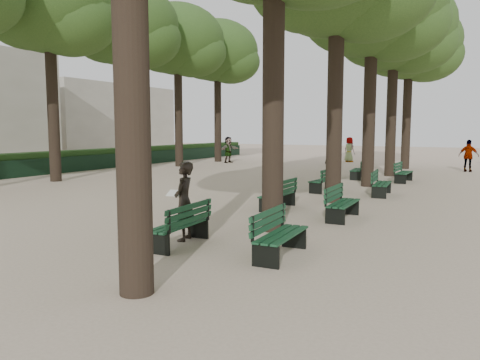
% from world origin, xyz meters
% --- Properties ---
extents(ground, '(120.00, 120.00, 0.00)m').
position_xyz_m(ground, '(0.00, 0.00, 0.00)').
color(ground, '#CAB299').
rests_on(ground, ground).
extents(tree_central_3, '(6.00, 6.00, 9.95)m').
position_xyz_m(tree_central_3, '(1.50, 13.00, 7.65)').
color(tree_central_3, '#33261C').
rests_on(tree_central_3, ground).
extents(tree_central_4, '(6.00, 6.00, 9.95)m').
position_xyz_m(tree_central_4, '(1.50, 18.00, 7.65)').
color(tree_central_4, '#33261C').
rests_on(tree_central_4, ground).
extents(tree_central_5, '(6.00, 6.00, 9.95)m').
position_xyz_m(tree_central_5, '(1.50, 23.00, 7.65)').
color(tree_central_5, '#33261C').
rests_on(tree_central_5, ground).
extents(tree_far_2, '(6.00, 6.00, 10.45)m').
position_xyz_m(tree_far_2, '(-12.00, 8.00, 8.14)').
color(tree_far_2, '#33261C').
rests_on(tree_far_2, ground).
extents(tree_far_3, '(6.00, 6.00, 10.45)m').
position_xyz_m(tree_far_3, '(-12.00, 13.00, 8.14)').
color(tree_far_3, '#33261C').
rests_on(tree_far_3, ground).
extents(tree_far_4, '(6.00, 6.00, 10.45)m').
position_xyz_m(tree_far_4, '(-12.00, 18.00, 8.14)').
color(tree_far_4, '#33261C').
rests_on(tree_far_4, ground).
extents(tree_far_5, '(6.00, 6.00, 10.45)m').
position_xyz_m(tree_far_5, '(-12.00, 23.00, 8.14)').
color(tree_far_5, '#33261C').
rests_on(tree_far_5, ground).
extents(bench_left_0, '(0.66, 1.83, 0.92)m').
position_xyz_m(bench_left_0, '(0.37, 0.69, 0.27)').
color(bench_left_0, black).
rests_on(bench_left_0, ground).
extents(bench_left_1, '(0.59, 1.81, 0.92)m').
position_xyz_m(bench_left_1, '(0.37, 5.92, 0.27)').
color(bench_left_1, black).
rests_on(bench_left_1, ground).
extents(bench_left_2, '(0.72, 1.84, 0.92)m').
position_xyz_m(bench_left_2, '(0.37, 10.45, 0.27)').
color(bench_left_2, black).
rests_on(bench_left_2, ground).
extents(bench_left_3, '(0.75, 1.85, 0.92)m').
position_xyz_m(bench_left_3, '(0.37, 15.84, 0.27)').
color(bench_left_3, black).
rests_on(bench_left_3, ground).
extents(bench_right_0, '(0.65, 1.82, 0.92)m').
position_xyz_m(bench_right_0, '(2.63, 0.89, 0.27)').
color(bench_right_0, black).
rests_on(bench_right_0, ground).
extents(bench_right_1, '(0.60, 1.81, 0.92)m').
position_xyz_m(bench_right_1, '(2.63, 5.22, 0.27)').
color(bench_right_1, black).
rests_on(bench_right_1, ground).
extents(bench_right_2, '(0.72, 1.84, 0.92)m').
position_xyz_m(bench_right_2, '(2.63, 10.39, 0.27)').
color(bench_right_2, black).
rests_on(bench_right_2, ground).
extents(bench_right_3, '(0.63, 1.82, 0.92)m').
position_xyz_m(bench_right_3, '(2.63, 15.38, 0.27)').
color(bench_right_3, black).
rests_on(bench_right_3, ground).
extents(man_with_map, '(0.70, 0.78, 1.77)m').
position_xyz_m(man_with_map, '(0.18, 1.15, 0.89)').
color(man_with_map, black).
rests_on(man_with_map, ground).
extents(pedestrian_c, '(1.14, 0.56, 1.85)m').
position_xyz_m(pedestrian_c, '(5.05, 22.57, 0.93)').
color(pedestrian_c, '#262628').
rests_on(pedestrian_c, ground).
extents(pedestrian_d, '(0.97, 0.73, 1.85)m').
position_xyz_m(pedestrian_d, '(-3.13, 27.20, 0.93)').
color(pedestrian_d, '#262628').
rests_on(pedestrian_d, ground).
extents(pedestrian_a, '(0.97, 0.87, 1.92)m').
position_xyz_m(pedestrian_a, '(-3.72, 24.68, 0.96)').
color(pedestrian_a, '#262628').
rests_on(pedestrian_a, ground).
extents(pedestrian_e, '(0.72, 1.81, 1.90)m').
position_xyz_m(pedestrian_e, '(-10.71, 22.33, 0.95)').
color(pedestrian_e, '#262628').
rests_on(pedestrian_e, ground).
extents(fence, '(0.08, 42.00, 0.90)m').
position_xyz_m(fence, '(-15.00, 11.00, 0.45)').
color(fence, black).
rests_on(fence, ground).
extents(hedge, '(1.20, 42.00, 1.20)m').
position_xyz_m(hedge, '(-15.70, 11.00, 0.60)').
color(hedge, '#1C4016').
rests_on(hedge, ground).
extents(building_far, '(12.00, 16.00, 7.00)m').
position_xyz_m(building_far, '(-33.00, 30.00, 3.50)').
color(building_far, '#B7B2A3').
rests_on(building_far, ground).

